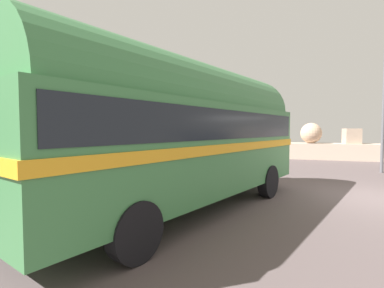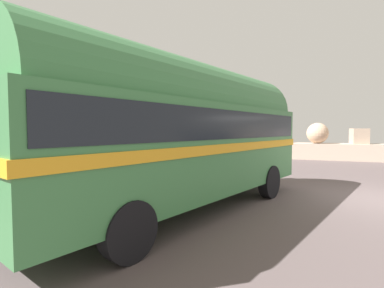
# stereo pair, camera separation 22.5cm
# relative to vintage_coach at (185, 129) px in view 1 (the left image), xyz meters

# --- Properties ---
(ground) EXTENTS (32.00, 26.00, 0.02)m
(ground) POSITION_rel_vintage_coach_xyz_m (5.01, 2.90, -2.04)
(ground) COLOR #594C4C
(breakwater) EXTENTS (31.36, 2.03, 2.49)m
(breakwater) POSITION_rel_vintage_coach_xyz_m (5.10, 14.68, -1.29)
(breakwater) COLOR #C0AA96
(breakwater) RESTS_ON ground
(vintage_coach) EXTENTS (4.97, 8.90, 3.70)m
(vintage_coach) POSITION_rel_vintage_coach_xyz_m (0.00, 0.00, 0.00)
(vintage_coach) COLOR black
(vintage_coach) RESTS_ON ground
(second_coach) EXTENTS (3.73, 8.85, 3.70)m
(second_coach) POSITION_rel_vintage_coach_xyz_m (-4.72, 0.25, 0.00)
(second_coach) COLOR black
(second_coach) RESTS_ON ground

